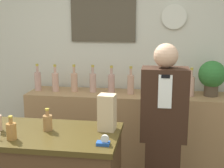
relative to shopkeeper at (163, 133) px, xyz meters
The scene contains 17 objects.
back_wall 1.30m from the shopkeeper, 117.57° to the left, with size 5.20×0.09×2.70m.
back_shelf 0.90m from the shopkeeper, 118.14° to the left, with size 2.27×0.47×0.96m.
shopkeeper is the anchor object (origin of this frame).
potted_plant 1.01m from the shopkeeper, 56.09° to the left, with size 0.29×0.29×0.39m.
paper_bag 0.67m from the shopkeeper, 136.47° to the right, with size 0.14×0.13×0.28m.
tape_dispenser 0.84m from the shopkeeper, 120.35° to the right, with size 0.09×0.06×0.07m.
counter_bottle_2 1.31m from the shopkeeper, 146.92° to the right, with size 0.07×0.07×0.17m.
counter_bottle_3 1.04m from the shopkeeper, 150.97° to the right, with size 0.07×0.07×0.17m.
shelf_bottle_0 1.66m from the shopkeeper, 152.72° to the left, with size 0.08×0.08×0.31m.
shelf_bottle_1 1.46m from the shopkeeper, 149.22° to the left, with size 0.08×0.08×0.31m.
shelf_bottle_2 1.30m from the shopkeeper, 143.15° to the left, with size 0.08×0.08×0.31m.
shelf_bottle_3 1.14m from the shopkeeper, 136.32° to the left, with size 0.08×0.08×0.31m.
shelf_bottle_4 0.98m from the shopkeeper, 128.05° to the left, with size 0.08×0.08×0.31m.
shelf_bottle_5 0.86m from the shopkeeper, 116.12° to the left, with size 0.08×0.08×0.31m.
shelf_bottle_6 0.82m from the shopkeeper, 100.40° to the left, with size 0.08×0.08×0.31m.
shelf_bottle_7 0.81m from the shopkeeper, 84.02° to the left, with size 0.08×0.08×0.31m.
shelf_bottle_8 0.84m from the shopkeeper, 67.79° to the left, with size 0.08×0.08×0.31m.
Camera 1 is at (0.47, -1.70, 1.80)m, focal length 50.00 mm.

